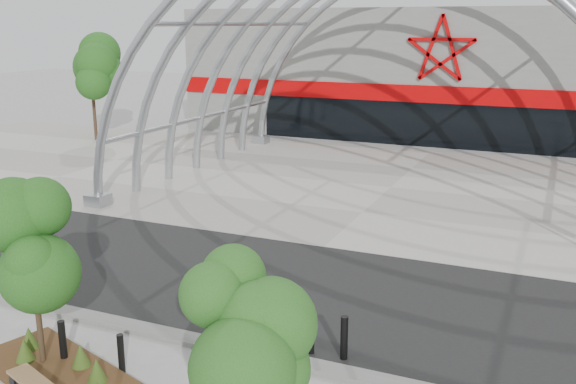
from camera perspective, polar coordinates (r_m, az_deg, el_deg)
ground at (r=15.19m, az=-6.16°, el=-13.12°), size 140.00×140.00×0.00m
road at (r=18.01m, az=-0.64°, el=-8.37°), size 140.00×7.00×0.02m
forecourt at (r=28.83m, az=9.11°, el=0.39°), size 60.00×17.00×0.04m
kerb at (r=14.98m, az=-6.65°, el=-13.32°), size 60.00×0.50×0.12m
arena_building at (r=45.68m, az=15.07°, el=10.38°), size 34.00×15.24×8.00m
vault_canopy at (r=28.83m, az=9.11°, el=0.38°), size 20.80×15.80×20.36m
planting_bed at (r=13.99m, az=-18.09°, el=-15.77°), size 6.01×3.45×0.61m
street_tree_0 at (r=14.09m, az=-21.91°, el=-4.23°), size 1.68×1.68×3.84m
street_tree_1 at (r=9.64m, az=-4.09°, el=-12.31°), size 1.59×1.59×3.77m
bollard_0 at (r=14.90m, az=-19.39°, el=-12.44°), size 0.15×0.15×0.96m
bollard_1 at (r=14.17m, az=-14.62°, el=-13.74°), size 0.14×0.14×0.87m
bollard_2 at (r=14.17m, az=-4.62°, el=-13.09°), size 0.15×0.15×0.95m
bollard_3 at (r=14.44m, az=2.08°, el=-12.66°), size 0.14×0.14×0.87m
bollard_4 at (r=14.24m, az=5.01°, el=-12.82°), size 0.16×0.16×1.01m
bg_tree_0 at (r=41.49m, az=-17.13°, el=10.74°), size 3.00×3.00×6.45m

